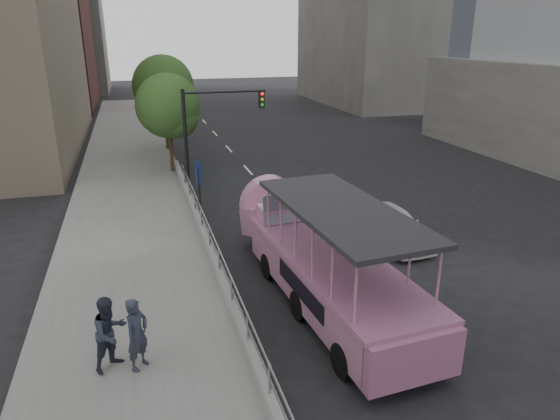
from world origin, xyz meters
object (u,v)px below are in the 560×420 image
at_px(street_tree_far, 165,88).
at_px(parking_sign, 199,188).
at_px(duck_boat, 318,258).
at_px(pedestrian_near, 137,334).
at_px(pedestrian_mid, 110,333).
at_px(street_tree_near, 170,108).
at_px(traffic_signal, 209,123).
at_px(car, 391,224).

bearing_deg(street_tree_far, parking_sign, -89.59).
xyz_separation_m(duck_boat, pedestrian_near, (-5.41, -2.60, -0.04)).
bearing_deg(pedestrian_mid, street_tree_far, 43.36).
relative_size(parking_sign, street_tree_near, 0.51).
bearing_deg(pedestrian_near, street_tree_near, 32.86).
xyz_separation_m(parking_sign, traffic_signal, (1.29, 5.31, 1.68)).
relative_size(pedestrian_near, parking_sign, 0.61).
distance_m(pedestrian_near, parking_sign, 9.45).
relative_size(parking_sign, traffic_signal, 0.56).
bearing_deg(street_tree_far, pedestrian_near, -96.20).
relative_size(duck_boat, parking_sign, 3.47).
relative_size(street_tree_near, street_tree_far, 0.89).
height_order(duck_boat, street_tree_near, street_tree_near).
height_order(pedestrian_near, parking_sign, parking_sign).
distance_m(duck_boat, parking_sign, 7.01).
height_order(traffic_signal, street_tree_near, street_tree_near).
relative_size(traffic_signal, street_tree_near, 0.91).
relative_size(car, pedestrian_mid, 2.37).
bearing_deg(traffic_signal, street_tree_near, 114.98).
bearing_deg(parking_sign, traffic_signal, 76.31).
xyz_separation_m(car, street_tree_far, (-6.98, 18.12, 3.57)).
distance_m(pedestrian_mid, street_tree_far, 23.98).
height_order(pedestrian_mid, parking_sign, parking_sign).
distance_m(traffic_signal, street_tree_near, 3.80).
height_order(parking_sign, traffic_signal, traffic_signal).
relative_size(duck_boat, street_tree_near, 1.77).
bearing_deg(street_tree_near, car, -59.35).
xyz_separation_m(pedestrian_near, pedestrian_mid, (-0.60, 0.20, 0.02)).
distance_m(duck_boat, pedestrian_near, 6.01).
height_order(pedestrian_near, street_tree_near, street_tree_near).
relative_size(car, street_tree_far, 0.67).
bearing_deg(duck_boat, pedestrian_mid, -158.23).
distance_m(pedestrian_near, traffic_signal, 15.07).
distance_m(car, pedestrian_near, 11.12).
relative_size(pedestrian_mid, street_tree_far, 0.28).
bearing_deg(duck_boat, traffic_signal, 96.96).
height_order(car, pedestrian_near, pedestrian_near).
bearing_deg(street_tree_far, car, -68.93).
distance_m(duck_boat, traffic_signal, 12.04).
relative_size(parking_sign, street_tree_far, 0.45).
bearing_deg(car, traffic_signal, 118.82).
xyz_separation_m(car, pedestrian_near, (-9.56, -5.66, 0.46)).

